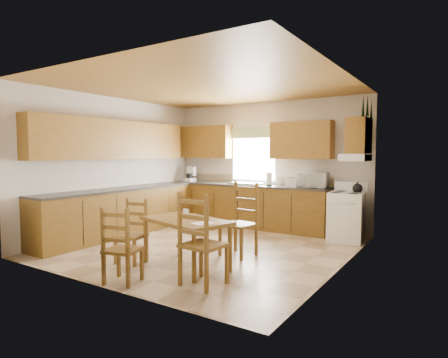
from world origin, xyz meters
The scene contains 35 objects.
floor centered at (0.00, 0.00, 0.00)m, with size 4.50×4.50×0.00m, color tan.
ceiling centered at (0.00, 0.00, 2.70)m, with size 4.50×4.50×0.00m, color olive.
wall_left centered at (-2.25, 0.00, 1.35)m, with size 4.50×4.50×0.00m, color beige.
wall_right centered at (2.25, 0.00, 1.35)m, with size 4.50×4.50×0.00m, color beige.
wall_back centered at (0.00, 2.25, 1.35)m, with size 4.50×4.50×0.00m, color beige.
wall_front centered at (0.00, -2.25, 1.35)m, with size 4.50×4.50×0.00m, color beige.
lower_cab_back centered at (-0.38, 1.95, 0.44)m, with size 3.75×0.60×0.88m, color brown.
lower_cab_left centered at (-1.95, -0.15, 0.44)m, with size 0.60×3.60×0.88m, color brown.
counter_back centered at (-0.38, 1.95, 0.90)m, with size 3.75×0.63×0.04m, color #33302C.
counter_left centered at (-1.95, -0.15, 0.90)m, with size 0.63×3.60×0.04m, color #33302C.
backsplash centered at (-0.38, 2.24, 1.01)m, with size 3.75×0.01×0.18m, color #857659.
upper_cab_back_left centered at (-1.55, 2.08, 1.85)m, with size 1.41×0.33×0.75m, color brown.
upper_cab_back_right centered at (0.86, 2.08, 1.85)m, with size 1.25×0.33×0.75m, color brown.
upper_cab_left centered at (-2.08, -0.15, 1.85)m, with size 0.33×3.60×0.75m, color brown.
upper_cab_stove centered at (2.08, 1.65, 1.90)m, with size 0.33×0.62×0.62m, color brown.
range_hood centered at (2.03, 1.65, 1.52)m, with size 0.44×0.62×0.12m, color white.
window_frame centered at (-0.30, 2.22, 1.55)m, with size 1.13×0.02×1.18m, color white.
window_pane centered at (-0.30, 2.21, 1.55)m, with size 1.05×0.01×1.10m, color white.
window_valance centered at (-0.30, 2.19, 2.05)m, with size 1.19×0.01×0.24m, color #456C33.
sink_basin centered at (-0.30, 1.95, 0.94)m, with size 0.75×0.45×0.04m, color silver.
pine_decal_a centered at (2.21, 1.33, 2.38)m, with size 0.22×0.22×0.36m, color #133314.
pine_decal_b centered at (2.21, 1.65, 2.42)m, with size 0.22×0.22×0.36m, color #133314.
pine_decal_c centered at (2.21, 1.97, 2.38)m, with size 0.22×0.22×0.36m, color #133314.
stove centered at (1.88, 1.70, 0.44)m, with size 0.59×0.61×0.87m, color white.
coffeemaker centered at (-1.89, 1.96, 1.09)m, with size 0.20×0.24×0.35m, color white.
paper_towel centered at (0.21, 1.95, 1.06)m, with size 0.12×0.12×0.28m, color white.
toaster centered at (0.75, 1.86, 1.01)m, with size 0.23×0.15×0.19m, color white.
microwave centered at (1.17, 1.95, 1.07)m, with size 0.51×0.37×0.31m, color white.
dining_table centered at (0.40, -1.08, 0.34)m, with size 1.27×0.73×0.68m, color brown.
chair_near_left centered at (0.13, -1.99, 0.47)m, with size 0.40×0.38×0.94m, color brown.
chair_near_right centered at (1.02, -1.52, 0.56)m, with size 0.47×0.45×1.13m, color brown.
chair_far_left centered at (-0.41, -1.34, 0.46)m, with size 0.38×0.37×0.92m, color brown.
chair_far_right centered at (0.72, -0.17, 0.56)m, with size 0.47×0.45×1.13m, color brown.
table_paper centered at (0.79, -1.21, 0.68)m, with size 0.21×0.28×0.00m, color white.
table_card centered at (0.33, -0.99, 0.74)m, with size 0.09×0.02×0.12m, color white.
Camera 1 is at (3.63, -5.13, 1.60)m, focal length 30.00 mm.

